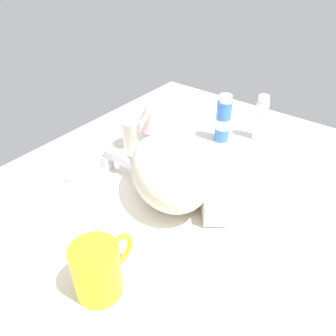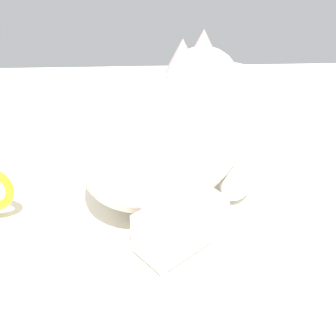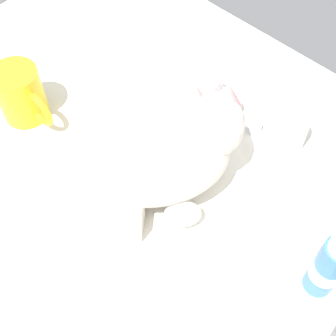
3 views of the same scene
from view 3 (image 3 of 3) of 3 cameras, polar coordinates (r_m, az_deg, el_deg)
name	(u,v)px [view 3 (image 3 of 3)]	position (r cm, az deg, el deg)	size (l,w,h in cm)	color
ground_plane	(151,187)	(77.16, -2.02, -2.27)	(110.00, 82.50, 3.00)	silver
sink_basin	(151,180)	(75.51, -2.06, -1.49)	(32.03, 32.03, 0.91)	white
faucet	(225,109)	(82.40, 6.89, 7.04)	(13.20, 11.35, 5.47)	silver
cat	(159,150)	(68.86, -1.13, 2.12)	(28.53, 29.63, 17.29)	beige
coffee_mug	(22,95)	(84.47, -17.24, 8.43)	(12.31, 7.87, 9.79)	yellow
rinse_cup	(288,130)	(79.44, 14.31, 4.50)	(6.11, 6.11, 7.96)	silver
soap_dish	(199,89)	(87.71, 3.75, 9.43)	(9.00, 6.40, 1.20)	white
soap_bar	(199,82)	(86.37, 3.81, 10.28)	(7.26, 4.43, 2.53)	silver
toothpaste_bottle	(329,266)	(65.82, 18.85, -11.17)	(4.20, 4.20, 13.45)	#3870C6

